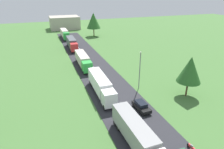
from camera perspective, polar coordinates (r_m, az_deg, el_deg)
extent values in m
cube|color=#2B2B30|center=(39.68, 1.80, -7.21)|extent=(10.00, 140.00, 0.06)
cube|color=white|center=(32.95, 7.71, -14.49)|extent=(0.16, 2.40, 0.01)
cube|color=white|center=(37.71, 3.20, -8.94)|extent=(0.16, 2.40, 0.01)
cube|color=white|center=(43.15, -0.29, -4.48)|extent=(0.16, 2.40, 0.01)
cube|color=white|center=(49.15, -3.04, -0.91)|extent=(0.16, 2.40, 0.01)
cube|color=white|center=(55.81, -5.30, 2.03)|extent=(0.16, 2.40, 0.01)
cube|color=white|center=(61.90, -6.90, 4.11)|extent=(0.16, 2.40, 0.01)
cube|color=white|center=(69.05, -8.40, 6.04)|extent=(0.16, 2.40, 0.01)
cube|color=white|center=(75.63, -9.52, 7.48)|extent=(0.16, 2.40, 0.01)
cube|color=white|center=(82.61, -10.52, 8.74)|extent=(0.16, 2.40, 0.01)
cube|color=white|center=(89.95, -11.39, 9.84)|extent=(0.16, 2.40, 0.01)
cube|color=gray|center=(28.74, 6.25, -15.34)|extent=(2.67, 10.10, 2.78)
cube|color=black|center=(29.76, 6.11, -17.74)|extent=(1.07, 9.57, 0.24)
cylinder|color=black|center=(32.27, 5.36, -14.17)|extent=(0.37, 1.01, 1.00)
cylinder|color=black|center=(31.56, 1.81, -15.05)|extent=(0.37, 1.01, 1.00)
cylinder|color=black|center=(33.14, 4.43, -13.01)|extent=(0.37, 1.01, 1.00)
cylinder|color=black|center=(32.45, 0.96, -13.83)|extent=(0.37, 1.01, 1.00)
cube|color=white|center=(36.24, -0.86, -6.86)|extent=(2.49, 2.66, 2.78)
cube|color=black|center=(34.97, -0.23, -7.12)|extent=(2.10, 0.14, 1.22)
cube|color=white|center=(41.73, -3.68, -2.10)|extent=(2.70, 10.01, 2.90)
cube|color=black|center=(42.46, -3.63, -4.12)|extent=(1.09, 9.48, 0.24)
cylinder|color=black|center=(36.72, 1.05, -8.96)|extent=(0.37, 1.01, 1.00)
cylinder|color=black|center=(36.17, -2.13, -9.53)|extent=(0.37, 1.01, 1.00)
cylinder|color=black|center=(45.33, -3.35, -2.40)|extent=(0.37, 1.01, 1.00)
cylinder|color=black|center=(44.89, -5.93, -2.76)|extent=(0.37, 1.01, 1.00)
cylinder|color=black|center=(46.38, -3.75, -1.79)|extent=(0.37, 1.01, 1.00)
cylinder|color=black|center=(45.94, -6.28, -2.14)|extent=(0.37, 1.01, 1.00)
cube|color=green|center=(51.52, -7.18, 2.25)|extent=(2.47, 2.58, 2.60)
cube|color=black|center=(50.24, -6.90, 2.28)|extent=(2.10, 0.12, 1.14)
cube|color=beige|center=(57.40, -8.61, 4.70)|extent=(2.61, 9.69, 2.61)
cube|color=black|center=(57.89, -8.53, 3.28)|extent=(1.00, 9.19, 0.24)
cylinder|color=black|center=(51.62, -5.82, 0.81)|extent=(0.36, 1.00, 1.00)
cylinder|color=black|center=(51.23, -8.10, 0.51)|extent=(0.36, 1.00, 1.00)
cylinder|color=black|center=(60.79, -8.09, 4.18)|extent=(0.36, 1.00, 1.00)
cylinder|color=black|center=(60.46, -10.04, 3.94)|extent=(0.36, 1.00, 1.00)
cylinder|color=black|center=(61.87, -8.31, 4.51)|extent=(0.36, 1.00, 1.00)
cylinder|color=black|center=(61.54, -10.23, 4.28)|extent=(0.36, 1.00, 1.00)
cube|color=red|center=(70.20, -10.85, 7.72)|extent=(2.47, 2.50, 2.67)
cube|color=black|center=(68.96, -10.72, 7.86)|extent=(2.10, 0.12, 1.17)
cube|color=#4C5156|center=(76.24, -11.65, 9.22)|extent=(2.61, 9.65, 2.96)
cube|color=black|center=(76.65, -11.55, 8.00)|extent=(1.01, 9.15, 0.24)
cylinder|color=black|center=(70.13, -9.83, 6.64)|extent=(0.36, 1.00, 1.00)
cylinder|color=black|center=(69.84, -11.54, 6.44)|extent=(0.36, 1.00, 1.00)
cylinder|color=black|center=(79.58, -11.11, 8.51)|extent=(0.36, 1.00, 1.00)
cylinder|color=black|center=(79.33, -12.62, 8.34)|extent=(0.36, 1.00, 1.00)
cylinder|color=black|center=(80.69, -11.24, 8.70)|extent=(0.36, 1.00, 1.00)
cylinder|color=black|center=(80.44, -12.73, 8.53)|extent=(0.36, 1.00, 1.00)
cube|color=green|center=(88.06, -13.02, 10.73)|extent=(2.47, 2.75, 2.95)
cube|color=black|center=(86.68, -12.92, 10.91)|extent=(2.10, 0.12, 1.30)
cube|color=beige|center=(94.17, -13.62, 11.62)|extent=(2.60, 9.27, 2.87)
cube|color=black|center=(94.50, -13.52, 10.65)|extent=(0.99, 8.80, 0.24)
cylinder|color=black|center=(87.85, -12.18, 9.79)|extent=(0.36, 1.00, 1.00)
cylinder|color=black|center=(87.59, -13.56, 9.63)|extent=(0.36, 1.00, 1.00)
cylinder|color=black|center=(97.34, -13.13, 10.98)|extent=(0.36, 1.00, 1.00)
cylinder|color=black|center=(97.10, -14.37, 10.84)|extent=(0.36, 1.00, 1.00)
cylinder|color=black|center=(98.42, -13.23, 11.10)|extent=(0.36, 1.00, 1.00)
cylinder|color=black|center=(98.18, -14.46, 10.96)|extent=(0.36, 1.00, 1.00)
cube|color=black|center=(36.51, 8.48, -9.20)|extent=(1.98, 4.34, 0.63)
cube|color=black|center=(36.34, 8.36, -8.23)|extent=(1.60, 2.46, 0.59)
cylinder|color=black|center=(36.03, 10.73, -10.45)|extent=(0.25, 0.65, 0.64)
cylinder|color=black|center=(35.30, 8.55, -11.06)|extent=(0.25, 0.65, 0.64)
cylinder|color=black|center=(38.07, 8.36, -8.28)|extent=(0.25, 0.65, 0.64)
cylinder|color=black|center=(37.38, 6.26, -8.81)|extent=(0.25, 0.65, 0.64)
cylinder|color=black|center=(30.76, 21.24, -18.58)|extent=(0.12, 0.64, 0.64)
cube|color=red|center=(30.28, 22.12, -18.96)|extent=(0.20, 1.40, 0.36)
ellipsoid|color=gray|center=(30.21, 22.00, -18.47)|extent=(0.28, 0.52, 0.28)
cylinder|color=slate|center=(42.97, 7.97, 1.02)|extent=(0.18, 0.18, 8.11)
sphere|color=silver|center=(41.60, 8.29, 6.36)|extent=(0.36, 0.36, 0.36)
cylinder|color=#513823|center=(95.47, -5.24, 12.03)|extent=(0.43, 0.43, 3.68)
cone|color=#2D6628|center=(94.59, -5.36, 15.20)|extent=(6.36, 6.36, 6.99)
cylinder|color=#513823|center=(43.24, 20.76, -3.80)|extent=(0.36, 0.36, 3.16)
cone|color=#2D6628|center=(41.63, 21.56, 1.35)|extent=(4.74, 4.74, 5.22)
cube|color=#B2A899|center=(117.31, -13.52, 14.34)|extent=(15.68, 12.13, 6.74)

